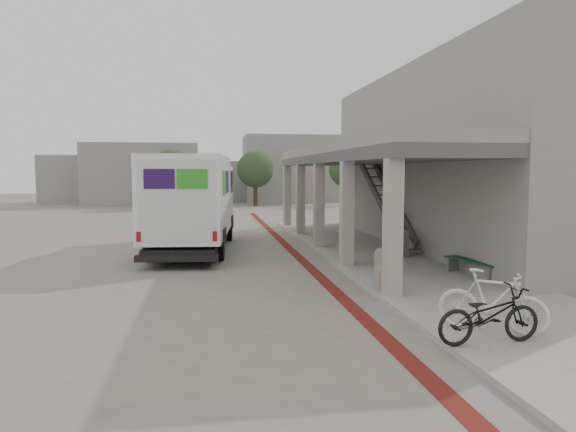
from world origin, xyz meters
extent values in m
plane|color=slate|center=(0.00, 0.00, 0.00)|extent=(120.00, 120.00, 0.00)
cube|color=maroon|center=(1.00, 2.00, 0.01)|extent=(0.35, 40.00, 0.01)
cube|color=gray|center=(4.00, 0.00, 0.06)|extent=(4.40, 28.00, 0.12)
cube|color=gray|center=(7.35, 4.50, 3.50)|extent=(4.30, 17.00, 7.00)
cube|color=#504E4B|center=(3.60, 4.50, 3.50)|extent=(3.40, 16.90, 0.35)
cube|color=gray|center=(3.60, 4.50, 3.85)|extent=(3.40, 16.90, 0.35)
cube|color=gray|center=(-8.00, 34.00, 2.75)|extent=(10.00, 6.00, 5.50)
cube|color=gray|center=(-1.00, 38.00, 2.00)|extent=(8.00, 6.00, 4.00)
cube|color=gray|center=(6.00, 36.00, 3.25)|extent=(9.00, 6.00, 6.50)
cube|color=gray|center=(-14.00, 37.00, 2.25)|extent=(7.00, 5.00, 4.50)
cylinder|color=#38281C|center=(-5.00, 28.00, 1.20)|extent=(0.36, 0.36, 2.40)
sphere|color=#263720|center=(-5.00, 28.00, 3.20)|extent=(3.20, 3.20, 3.20)
cylinder|color=#38281C|center=(2.00, 30.00, 1.20)|extent=(0.36, 0.36, 2.40)
sphere|color=#263720|center=(2.00, 30.00, 3.20)|extent=(3.20, 3.20, 3.20)
cylinder|color=#38281C|center=(10.00, 29.00, 1.20)|extent=(0.36, 0.36, 2.40)
sphere|color=#263720|center=(10.00, 29.00, 3.20)|extent=(3.20, 3.20, 3.20)
cube|color=black|center=(-2.71, 4.86, 0.44)|extent=(3.06, 7.87, 0.33)
cube|color=white|center=(-2.81, 3.88, 2.14)|extent=(3.19, 5.94, 2.85)
cube|color=white|center=(-2.43, 7.64, 1.97)|extent=(2.83, 2.34, 2.52)
cube|color=white|center=(-2.31, 8.79, 1.04)|extent=(2.47, 0.90, 0.88)
cube|color=black|center=(-2.34, 8.52, 2.58)|extent=(2.45, 0.77, 1.15)
cube|color=black|center=(-3.11, 0.93, 0.38)|extent=(2.54, 0.53, 0.20)
cube|color=#28104A|center=(-4.05, 4.78, 2.63)|extent=(0.18, 1.53, 0.82)
cube|color=green|center=(-4.21, 3.14, 2.63)|extent=(0.18, 1.53, 0.82)
cube|color=#28104A|center=(-3.59, 1.06, 2.80)|extent=(0.93, 0.13, 0.60)
cube|color=green|center=(-2.61, 0.96, 2.80)|extent=(0.93, 0.13, 0.60)
cylinder|color=black|center=(-3.57, 7.81, 0.49)|extent=(0.40, 1.01, 0.99)
cylinder|color=black|center=(-1.28, 7.58, 0.49)|extent=(0.40, 1.01, 0.99)
cylinder|color=black|center=(-4.08, 2.80, 0.49)|extent=(0.40, 1.01, 0.99)
cylinder|color=black|center=(-1.79, 2.56, 0.49)|extent=(0.40, 1.01, 0.99)
cube|color=slate|center=(5.30, -2.47, 0.32)|extent=(0.40, 0.18, 0.39)
cube|color=slate|center=(4.92, -0.97, 0.32)|extent=(0.40, 0.18, 0.39)
cube|color=#12382A|center=(4.97, -1.76, 0.53)|extent=(0.57, 1.83, 0.05)
cube|color=#12382A|center=(5.11, -1.72, 0.53)|extent=(0.57, 1.83, 0.05)
cube|color=#12382A|center=(5.25, -1.69, 0.53)|extent=(0.57, 1.83, 0.05)
cylinder|color=gray|center=(2.10, -2.93, 0.35)|extent=(0.46, 0.46, 0.46)
sphere|color=gray|center=(2.10, -2.93, 0.58)|extent=(0.46, 0.46, 0.46)
cylinder|color=gray|center=(2.95, -0.31, 0.33)|extent=(0.43, 0.43, 0.43)
sphere|color=gray|center=(2.95, -0.31, 0.55)|extent=(0.43, 0.43, 0.43)
cube|color=slate|center=(4.30, 1.70, 0.57)|extent=(0.49, 0.60, 0.89)
imported|color=black|center=(2.50, -7.02, 0.61)|extent=(1.90, 0.76, 0.98)
imported|color=silver|center=(2.89, -6.46, 0.69)|extent=(1.84, 1.58, 1.15)
camera|label=1|loc=(-2.16, -14.84, 3.03)|focal=32.00mm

